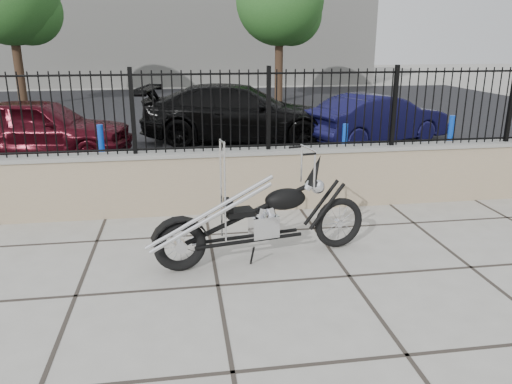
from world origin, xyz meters
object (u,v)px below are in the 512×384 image
object	(u,v)px
chopper_motorcycle	(260,199)
car_black	(240,113)
car_red	(40,128)
car_blue	(378,119)

from	to	relation	value
chopper_motorcycle	car_black	size ratio (longest dim) A/B	0.51
car_red	car_black	size ratio (longest dim) A/B	0.79
car_black	car_blue	size ratio (longest dim) A/B	1.33
car_black	chopper_motorcycle	bearing A→B (deg)	-174.35
car_red	car_blue	xyz separation A→B (m)	(8.10, 0.47, -0.05)
car_red	car_black	xyz separation A→B (m)	(4.64, 1.24, 0.05)
chopper_motorcycle	car_red	xyz separation A→B (m)	(-3.99, 6.08, -0.09)
chopper_motorcycle	car_black	xyz separation A→B (m)	(0.66, 7.31, -0.03)
car_blue	car_red	bearing A→B (deg)	73.23
chopper_motorcycle	car_blue	bearing A→B (deg)	47.15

